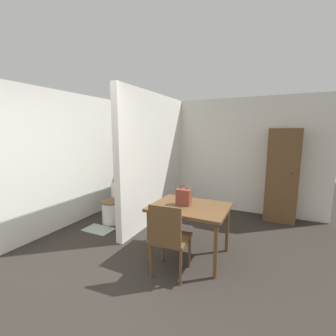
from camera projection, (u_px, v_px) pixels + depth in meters
ground_plane at (98, 313)px, 2.22m from camera, size 16.00×16.00×0.00m
wall_back at (207, 154)px, 5.31m from camera, size 5.04×0.12×2.50m
wall_left at (80, 158)px, 4.54m from camera, size 0.12×4.65×2.50m
partition_wall at (155, 158)px, 4.48m from camera, size 0.12×2.42×2.50m
dining_table at (190, 211)px, 3.16m from camera, size 1.06×0.82×0.75m
wooden_chair at (169, 237)px, 2.72m from camera, size 0.48×0.48×0.94m
toilet at (114, 207)px, 4.47m from camera, size 0.43×0.58×0.74m
handbag at (184, 197)px, 3.17m from camera, size 0.20×0.11×0.29m
wooden_cabinet at (282, 176)px, 4.43m from camera, size 0.58×0.40×1.84m
bath_mat at (98, 230)px, 4.11m from camera, size 0.53×0.34×0.01m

